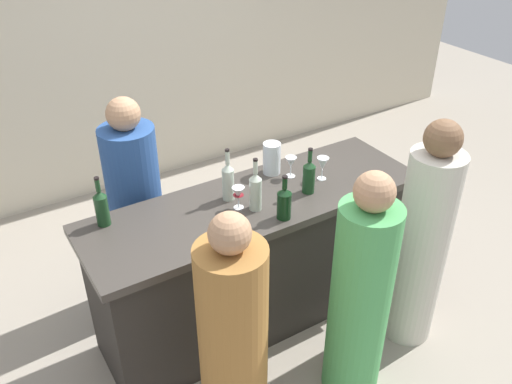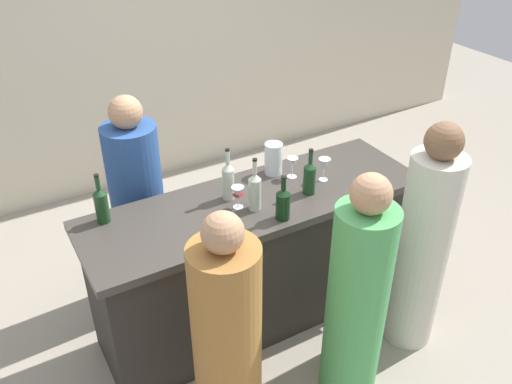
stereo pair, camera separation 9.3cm
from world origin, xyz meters
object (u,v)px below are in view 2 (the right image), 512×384
(wine_bottle_second_left_clear_pale, at_px, (228,180))
(person_center_guest, at_px, (227,345))
(wine_bottle_rightmost_olive_green, at_px, (310,177))
(wine_glass_near_left, at_px, (238,194))
(wine_glass_near_center, at_px, (324,165))
(water_pitcher, at_px, (273,159))
(wine_bottle_leftmost_olive_green, at_px, (101,204))
(person_server_behind, at_px, (139,211))
(person_right_guest, at_px, (422,247))
(wine_bottle_center_clear_pale, at_px, (255,190))
(wine_glass_near_right, at_px, (292,163))
(person_left_guest, at_px, (357,301))
(wine_bottle_second_right_dark_green, at_px, (283,203))

(wine_bottle_second_left_clear_pale, height_order, person_center_guest, person_center_guest)
(wine_bottle_second_left_clear_pale, distance_m, wine_bottle_rightmost_olive_green, 0.49)
(wine_glass_near_left, height_order, wine_glass_near_center, wine_glass_near_center)
(wine_bottle_rightmost_olive_green, distance_m, water_pitcher, 0.32)
(wine_bottle_leftmost_olive_green, distance_m, person_server_behind, 0.60)
(wine_glass_near_center, relative_size, person_right_guest, 0.10)
(wine_bottle_leftmost_olive_green, bearing_deg, wine_bottle_center_clear_pale, -21.38)
(person_right_guest, bearing_deg, wine_bottle_center_clear_pale, 41.21)
(wine_bottle_second_left_clear_pale, height_order, person_right_guest, person_right_guest)
(wine_glass_near_left, height_order, wine_glass_near_right, same)
(person_left_guest, bearing_deg, wine_bottle_leftmost_olive_green, 53.52)
(wine_bottle_leftmost_olive_green, bearing_deg, wine_bottle_second_right_dark_green, -28.11)
(person_right_guest, relative_size, person_server_behind, 1.01)
(wine_glass_near_center, xyz_separation_m, person_center_guest, (-1.04, -0.68, -0.39))
(wine_glass_near_center, xyz_separation_m, person_server_behind, (-1.03, 0.61, -0.36))
(wine_glass_near_center, height_order, person_server_behind, person_server_behind)
(wine_bottle_second_right_dark_green, distance_m, person_right_guest, 0.91)
(wine_bottle_leftmost_olive_green, bearing_deg, wine_bottle_rightmost_olive_green, -15.44)
(wine_bottle_second_left_clear_pale, xyz_separation_m, wine_bottle_rightmost_olive_green, (0.45, -0.19, -0.01))
(water_pitcher, distance_m, person_right_guest, 1.06)
(wine_bottle_center_clear_pale, relative_size, person_right_guest, 0.22)
(wine_bottle_center_clear_pale, relative_size, wine_bottle_rightmost_olive_green, 1.11)
(person_server_behind, bearing_deg, wine_glass_near_left, 39.49)
(wine_bottle_leftmost_olive_green, xyz_separation_m, wine_bottle_second_right_dark_green, (0.89, -0.47, -0.01))
(wine_bottle_leftmost_olive_green, height_order, water_pitcher, wine_bottle_leftmost_olive_green)
(wine_glass_near_right, xyz_separation_m, water_pitcher, (-0.08, 0.10, 0.01))
(wine_glass_near_left, relative_size, person_server_behind, 0.09)
(wine_bottle_second_right_dark_green, bearing_deg, wine_bottle_leftmost_olive_green, 151.89)
(person_right_guest, bearing_deg, wine_glass_near_left, 40.87)
(wine_bottle_leftmost_olive_green, relative_size, person_right_guest, 0.20)
(wine_bottle_second_right_dark_green, relative_size, wine_bottle_rightmost_olive_green, 0.92)
(wine_bottle_leftmost_olive_green, relative_size, wine_glass_near_right, 2.18)
(wine_bottle_center_clear_pale, xyz_separation_m, person_server_behind, (-0.49, 0.68, -0.38))
(wine_bottle_leftmost_olive_green, height_order, wine_glass_near_right, wine_bottle_leftmost_olive_green)
(wine_glass_near_right, bearing_deg, water_pitcher, 126.01)
(person_center_guest, relative_size, person_right_guest, 0.95)
(wine_bottle_center_clear_pale, bearing_deg, wine_glass_near_left, 142.82)
(wine_glass_near_center, bearing_deg, wine_bottle_center_clear_pale, -172.66)
(person_left_guest, bearing_deg, wine_bottle_rightmost_olive_green, -3.75)
(wine_bottle_second_left_clear_pale, xyz_separation_m, wine_glass_near_right, (0.47, 0.02, -0.03))
(wine_glass_near_left, bearing_deg, wine_bottle_rightmost_olive_green, -8.86)
(wine_bottle_leftmost_olive_green, relative_size, wine_bottle_center_clear_pale, 0.91)
(wine_glass_near_right, height_order, water_pitcher, water_pitcher)
(person_left_guest, xyz_separation_m, person_server_behind, (-0.73, 1.37, 0.02))
(wine_bottle_rightmost_olive_green, height_order, person_left_guest, person_left_guest)
(person_right_guest, bearing_deg, wine_bottle_second_left_clear_pale, 36.20)
(wine_bottle_leftmost_olive_green, distance_m, wine_glass_near_left, 0.76)
(wine_bottle_second_left_clear_pale, bearing_deg, wine_glass_near_left, -89.18)
(wine_glass_near_center, bearing_deg, wine_bottle_leftmost_olive_green, 169.68)
(wine_bottle_second_left_clear_pale, relative_size, wine_bottle_center_clear_pale, 1.01)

